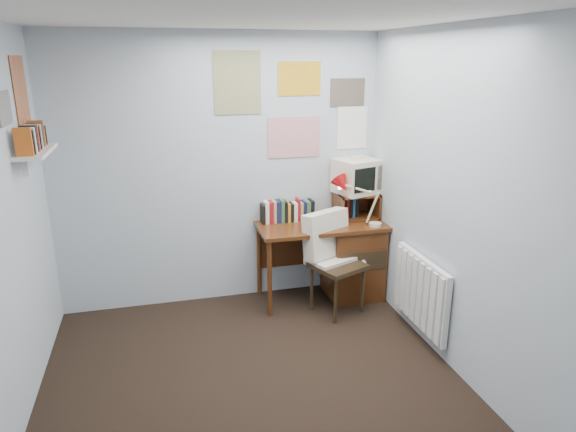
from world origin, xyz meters
name	(u,v)px	position (x,y,z in m)	size (l,w,h in m)	color
ground	(262,406)	(0.00, 0.00, 0.00)	(3.50, 3.50, 0.00)	black
back_wall	(220,173)	(0.00, 1.75, 1.25)	(3.00, 0.02, 2.50)	#AFBBC8
right_wall	(476,214)	(1.50, 0.00, 1.25)	(0.02, 3.50, 2.50)	#AFBBC8
ceiling	(254,11)	(0.00, 0.00, 2.50)	(3.00, 3.50, 0.02)	white
desk	(347,256)	(1.17, 1.48, 0.41)	(1.20, 0.55, 0.76)	#532B13
desk_chair	(338,266)	(0.96, 1.18, 0.45)	(0.46, 0.44, 0.90)	black
desk_lamp	(376,204)	(1.37, 1.30, 0.97)	(0.30, 0.25, 0.42)	#B30B11
tv_riser	(356,205)	(1.29, 1.59, 0.89)	(0.40, 0.30, 0.25)	#532B13
crt_tv	(357,175)	(1.29, 1.61, 1.19)	(0.38, 0.35, 0.36)	beige
book_row	(292,210)	(0.66, 1.66, 0.87)	(0.60, 0.14, 0.22)	#532B13
radiator	(421,292)	(1.46, 0.55, 0.42)	(0.09, 0.80, 0.60)	white
wall_shelf	(36,151)	(-1.40, 1.10, 1.62)	(0.20, 0.62, 0.24)	white
posters_back	(294,105)	(0.70, 1.74, 1.85)	(1.20, 0.01, 0.90)	white
posters_left	(13,98)	(-1.49, 1.10, 2.00)	(0.01, 0.70, 0.60)	white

